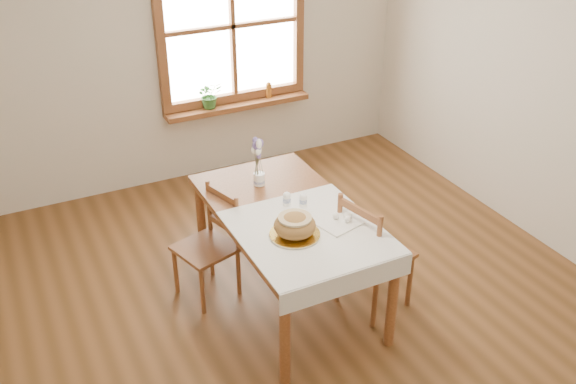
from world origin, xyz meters
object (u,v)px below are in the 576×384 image
object	(u,v)px
chair_right	(376,251)
bread_plate	(295,235)
chair_left	(205,247)
flower_vase	(259,180)
dining_table	(288,222)

from	to	relation	value
chair_right	bread_plate	xyz separation A→B (m)	(-0.63, 0.02, 0.31)
bread_plate	chair_left	bearing A→B (deg)	122.57
chair_right	flower_vase	bearing A→B (deg)	22.89
bread_plate	dining_table	bearing A→B (deg)	71.10
chair_left	flower_vase	size ratio (longest dim) A/B	8.99
chair_left	flower_vase	world-z (taller)	flower_vase
dining_table	chair_right	size ratio (longest dim) A/B	1.76
flower_vase	dining_table	bearing A→B (deg)	-86.34
dining_table	flower_vase	distance (m)	0.44
dining_table	flower_vase	size ratio (longest dim) A/B	17.43
chair_right	flower_vase	world-z (taller)	chair_right
chair_left	bread_plate	bearing A→B (deg)	15.85
chair_left	bread_plate	size ratio (longest dim) A/B	2.60
chair_left	flower_vase	distance (m)	0.62
dining_table	chair_right	world-z (taller)	chair_right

